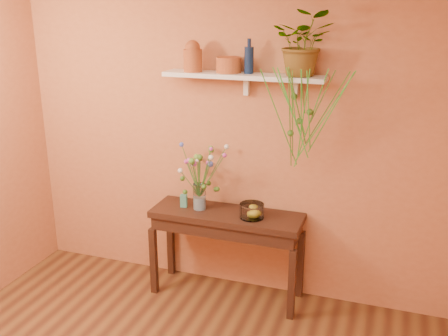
{
  "coord_description": "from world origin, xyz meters",
  "views": [
    {
      "loc": [
        1.23,
        -2.02,
        2.48
      ],
      "look_at": [
        0.0,
        1.55,
        1.25
      ],
      "focal_mm": 41.21,
      "sensor_mm": 36.0,
      "label": 1
    }
  ],
  "objects": [
    {
      "name": "room",
      "position": [
        0.0,
        0.0,
        1.35
      ],
      "size": [
        4.04,
        4.04,
        2.7
      ],
      "color": "brown",
      "rests_on": "ground"
    },
    {
      "name": "sideboard",
      "position": [
        -0.05,
        1.77,
        0.67
      ],
      "size": [
        1.29,
        0.41,
        0.78
      ],
      "color": "#371C13",
      "rests_on": "ground"
    },
    {
      "name": "wall_shelf",
      "position": [
        0.06,
        1.87,
        1.92
      ],
      "size": [
        1.3,
        0.24,
        0.19
      ],
      "color": "white",
      "rests_on": "room"
    },
    {
      "name": "terracotta_jug",
      "position": [
        -0.37,
        1.84,
        2.06
      ],
      "size": [
        0.16,
        0.16,
        0.25
      ],
      "color": "#AE4E24",
      "rests_on": "wall_shelf"
    },
    {
      "name": "terracotta_pot",
      "position": [
        -0.08,
        1.89,
        2.0
      ],
      "size": [
        0.21,
        0.21,
        0.12
      ],
      "primitive_type": "cylinder",
      "rotation": [
        0.0,
        0.0,
        0.05
      ],
      "color": "#AE4E24",
      "rests_on": "wall_shelf"
    },
    {
      "name": "blue_bottle",
      "position": [
        0.09,
        1.89,
        2.05
      ],
      "size": [
        0.09,
        0.09,
        0.27
      ],
      "color": "#0E1F42",
      "rests_on": "wall_shelf"
    },
    {
      "name": "spider_plant",
      "position": [
        0.52,
        1.89,
        2.18
      ],
      "size": [
        0.47,
        0.41,
        0.49
      ],
      "primitive_type": "imported",
      "rotation": [
        0.0,
        0.0,
        0.08
      ],
      "color": "#3A641E",
      "rests_on": "wall_shelf"
    },
    {
      "name": "plant_fronds",
      "position": [
        0.54,
        1.74,
        1.68
      ],
      "size": [
        0.66,
        0.3,
        0.79
      ],
      "color": "#3A641E",
      "rests_on": "wall_shelf"
    },
    {
      "name": "glass_vase",
      "position": [
        -0.3,
        1.77,
        0.88
      ],
      "size": [
        0.11,
        0.11,
        0.23
      ],
      "color": "white",
      "rests_on": "sideboard"
    },
    {
      "name": "bouquet",
      "position": [
        -0.29,
        1.78,
        1.17
      ],
      "size": [
        0.45,
        0.38,
        0.47
      ],
      "color": "#386B28",
      "rests_on": "glass_vase"
    },
    {
      "name": "glass_bowl",
      "position": [
        0.18,
        1.74,
        0.84
      ],
      "size": [
        0.2,
        0.2,
        0.12
      ],
      "color": "white",
      "rests_on": "sideboard"
    },
    {
      "name": "lemon",
      "position": [
        0.19,
        1.75,
        0.82
      ],
      "size": [
        0.08,
        0.08,
        0.08
      ],
      "primitive_type": "sphere",
      "color": "yellow",
      "rests_on": "glass_bowl"
    },
    {
      "name": "carton",
      "position": [
        -0.44,
        1.77,
        0.84
      ],
      "size": [
        0.06,
        0.05,
        0.11
      ],
      "primitive_type": "cube",
      "rotation": [
        0.0,
        0.0,
        0.16
      ],
      "color": "teal",
      "rests_on": "sideboard"
    }
  ]
}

